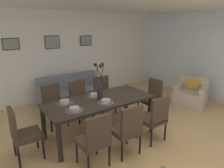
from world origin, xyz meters
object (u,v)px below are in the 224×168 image
Objects in this scene: bowl_far_left at (106,101)px; framed_picture_center at (52,42)px; dining_chair_far_right at (80,98)px; dining_chair_mid_right at (103,93)px; dining_chair_mid_left at (155,117)px; armchair at (191,94)px; dining_table at (100,103)px; dining_chair_near_right at (53,104)px; bowl_far_right at (94,95)px; framed_picture_right at (86,41)px; dining_chair_head_east at (152,96)px; dining_chair_far_left at (128,128)px; bowl_near_right at (65,101)px; dining_chair_head_west at (22,132)px; sofa at (73,94)px; centerpiece_vase at (100,86)px; bowl_near_left at (74,109)px; framed_picture_left at (11,44)px; dining_chair_near_left at (95,138)px.

framed_picture_center is (0.00, 2.73, 0.94)m from bowl_far_left.
dining_chair_mid_right is (0.68, 0.01, 0.00)m from dining_chair_far_right.
dining_chair_mid_left is 0.89× the size of armchair.
armchair reaches higher than dining_table.
dining_chair_near_right is 1.00× the size of dining_chair_mid_left.
framed_picture_right is (1.08, 2.30, 0.94)m from bowl_far_right.
dining_chair_head_east is (0.82, 0.86, 0.00)m from dining_chair_mid_left.
bowl_near_right is (-0.64, 1.12, 0.27)m from dining_chair_far_left.
dining_chair_mid_left is 3.66m from framed_picture_center.
armchair is 3.55m from framed_picture_right.
dining_chair_head_east is at bearing -23.11° from dining_chair_near_right.
dining_chair_near_right reaches higher than dining_table.
bowl_far_left is at bearing -111.67° from framed_picture_right.
dining_table is at bearing -0.07° from dining_chair_head_west.
dining_chair_far_right is at bearing -104.89° from sofa.
centerpiece_vase reaches higher than dining_chair_near_right.
bowl_near_left is 1.00× the size of bowl_far_right.
dining_table is 1.50m from dining_chair_head_east.
centerpiece_vase reaches higher than sofa.
centerpiece_vase is at bearing -126.83° from dining_chair_mid_right.
dining_chair_near_right reaches higher than sofa.
dining_chair_near_right reaches higher than armchair.
framed_picture_left is (-1.34, 0.61, 1.44)m from sofa.
dining_chair_far_left is 5.41× the size of bowl_far_right.
dining_chair_near_left is 0.50× the size of sofa.
dining_chair_far_right is 0.96m from bowl_near_right.
dining_chair_near_left is at bearing -82.53° from framed_picture_left.
dining_chair_mid_right is 1.50m from bowl_near_right.
bowl_far_left is (0.66, 0.00, 0.00)m from bowl_near_left.
framed_picture_right is at bearing 0.00° from framed_picture_center.
dining_chair_mid_left is 5.41× the size of bowl_far_right.
dining_table is 2.72m from framed_picture_center.
bowl_near_right is 0.39× the size of framed_picture_center.
dining_chair_mid_right is 1.12m from sofa.
centerpiece_vase reaches higher than bowl_far_left.
centerpiece_vase reaches higher than bowl_near_right.
dining_chair_mid_left is at bearing -97.01° from framed_picture_right.
dining_chair_near_left is 1.11m from bowl_near_right.
dining_chair_mid_right is (1.30, 1.75, 0.00)m from dining_chair_near_left.
dining_table is at bearing -53.99° from dining_chair_near_right.
dining_chair_head_west is 2.25× the size of framed_picture_left.
dining_chair_mid_left is 1.25× the size of centerpiece_vase.
bowl_near_right is at bearing 162.15° from centerpiece_vase.
framed_picture_left reaches higher than dining_chair_far_left.
framed_picture_center is (-0.26, 0.61, 1.44)m from sofa.
dining_chair_near_right is 1.00× the size of dining_chair_head_east.
dining_table is 12.94× the size of bowl_near_left.
dining_chair_near_left is at bearing -107.98° from sofa.
bowl_near_left is 2.91m from framed_picture_left.
bowl_far_left is at bearing -90.24° from centerpiece_vase.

